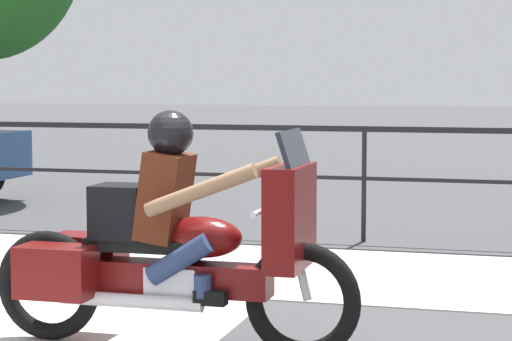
# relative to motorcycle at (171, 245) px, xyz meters

# --- Properties ---
(sidewalk_band) EXTENTS (44.00, 2.40, 0.01)m
(sidewalk_band) POSITION_rel_motorcycle_xyz_m (0.48, 2.73, -0.67)
(sidewalk_band) COLOR #B7B2A8
(sidewalk_band) RESTS_ON ground
(fence_railing) EXTENTS (36.00, 0.05, 1.23)m
(fence_railing) POSITION_rel_motorcycle_xyz_m (0.48, 4.54, 0.29)
(fence_railing) COLOR black
(fence_railing) RESTS_ON ground
(motorcycle) EXTENTS (2.45, 0.76, 1.53)m
(motorcycle) POSITION_rel_motorcycle_xyz_m (0.00, 0.00, 0.00)
(motorcycle) COLOR black
(motorcycle) RESTS_ON ground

